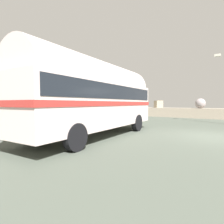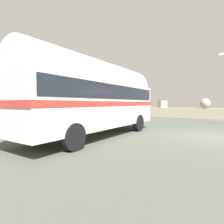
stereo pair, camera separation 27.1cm
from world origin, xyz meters
name	(u,v)px [view 2 (the right image)]	position (x,y,z in m)	size (l,w,h in m)	color
ground	(215,137)	(0.00, 0.00, 0.01)	(32.00, 26.00, 0.02)	#485046
vintage_coach	(95,95)	(-4.74, -3.22, 2.05)	(3.07, 8.74, 3.70)	black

